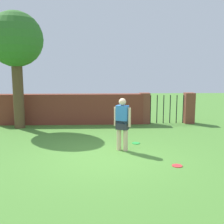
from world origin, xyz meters
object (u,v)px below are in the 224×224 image
at_px(tree, 16,42).
at_px(person, 122,122).
at_px(frisbee_red, 177,166).
at_px(frisbee_green, 136,143).

height_order(tree, person, tree).
bearing_deg(frisbee_red, person, 132.42).
relative_size(person, frisbee_green, 6.00).
bearing_deg(tree, frisbee_red, -41.92).
xyz_separation_m(tree, person, (4.11, -3.43, -2.67)).
relative_size(tree, person, 2.96).
xyz_separation_m(tree, frisbee_red, (5.44, -4.88, -3.56)).
bearing_deg(frisbee_green, frisbee_red, -70.06).
bearing_deg(frisbee_green, person, -124.48).
xyz_separation_m(frisbee_green, frisbee_red, (0.80, -2.21, 0.00)).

